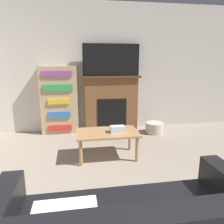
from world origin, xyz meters
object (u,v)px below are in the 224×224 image
object	(u,v)px
tv	(111,60)
coffee_table	(107,135)
fireplace	(111,103)
bookshelf	(59,100)
storage_basket	(154,128)

from	to	relation	value
tv	coffee_table	bearing A→B (deg)	-101.99
fireplace	bookshelf	world-z (taller)	bookshelf
tv	coffee_table	distance (m)	1.84
fireplace	bookshelf	bearing A→B (deg)	-178.87
storage_basket	coffee_table	bearing A→B (deg)	-138.98
bookshelf	coffee_table	bearing A→B (deg)	-59.87
coffee_table	storage_basket	xyz separation A→B (m)	(1.17, 1.02, -0.26)
fireplace	coffee_table	xyz separation A→B (m)	(-0.30, -1.42, -0.23)
coffee_table	bookshelf	distance (m)	1.65
bookshelf	tv	bearing A→B (deg)	0.10
bookshelf	fireplace	bearing A→B (deg)	1.13
fireplace	coffee_table	world-z (taller)	fireplace
fireplace	coffee_table	size ratio (longest dim) A/B	1.29
coffee_table	bookshelf	size ratio (longest dim) A/B	0.69
bookshelf	storage_basket	world-z (taller)	bookshelf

